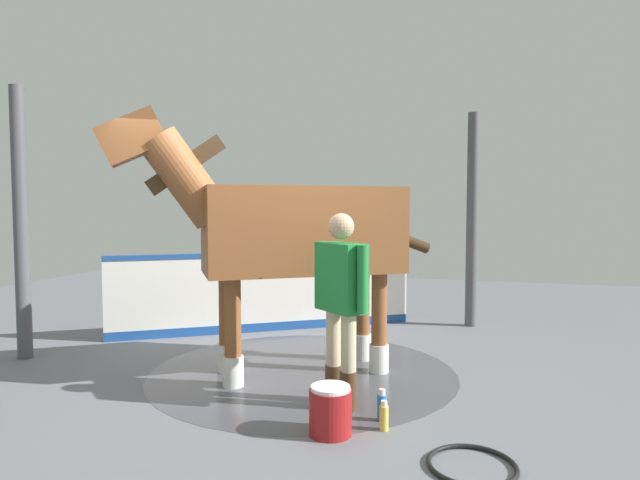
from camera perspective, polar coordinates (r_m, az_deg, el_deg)
ground_plane at (r=5.54m, az=-4.28°, el=-14.50°), size 16.00×16.00×0.02m
wet_patch at (r=5.68m, az=-1.85°, el=-13.91°), size 3.16×3.16×0.00m
barrier_wall at (r=7.41m, az=-5.73°, el=-5.84°), size 2.38×3.57×1.09m
roof_post_near at (r=6.82m, az=-29.37°, el=1.53°), size 0.16×0.16×3.05m
roof_post_far at (r=7.91m, az=15.97°, el=2.04°), size 0.16×0.16×3.05m
horse at (r=5.40m, az=-3.25°, el=0.84°), size 2.09×2.95×2.63m
handler at (r=4.55m, az=2.26°, el=-6.00°), size 0.47×0.54×1.65m
wash_bucket at (r=4.18m, az=1.13°, el=-17.78°), size 0.32×0.32×0.37m
bottle_shampoo at (r=4.30m, az=6.86°, el=-18.27°), size 0.07×0.07×0.23m
bottle_spray at (r=4.47m, az=6.65°, el=-17.27°), size 0.08×0.08×0.26m
hose_coil at (r=3.91m, az=15.97°, el=-22.14°), size 0.59×0.59×0.03m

